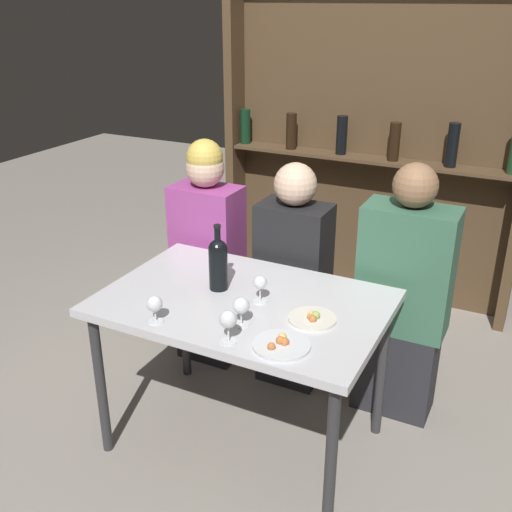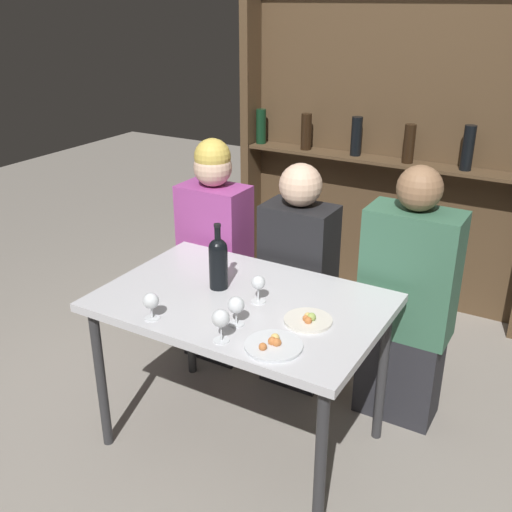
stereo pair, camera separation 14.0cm
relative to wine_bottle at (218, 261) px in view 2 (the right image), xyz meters
name	(u,v)px [view 2 (the right image)]	position (x,y,z in m)	size (l,w,h in m)	color
ground_plane	(243,439)	(0.14, -0.04, -0.86)	(10.00, 10.00, 0.00)	gray
dining_table	(242,314)	(0.14, -0.04, -0.19)	(1.17, 0.78, 0.73)	silver
wine_rack_wall	(387,122)	(0.14, 1.67, 0.32)	(1.93, 0.21, 2.34)	#4C3823
wine_bottle	(218,261)	(0.00, 0.00, 0.00)	(0.08, 0.08, 0.29)	black
wine_glass_0	(221,319)	(0.25, -0.36, -0.04)	(0.07, 0.07, 0.13)	silver
wine_glass_1	(151,302)	(-0.08, -0.36, -0.05)	(0.06, 0.06, 0.11)	silver
wine_glass_2	(236,306)	(0.23, -0.23, -0.05)	(0.07, 0.07, 0.12)	silver
wine_glass_3	(258,284)	(0.21, -0.03, -0.04)	(0.06, 0.06, 0.12)	silver
food_plate_0	(308,320)	(0.46, -0.08, -0.12)	(0.19, 0.19, 0.04)	silver
food_plate_1	(274,345)	(0.43, -0.30, -0.12)	(0.21, 0.21, 0.04)	silver
seated_person_left	(215,256)	(-0.37, 0.52, -0.25)	(0.36, 0.22, 1.24)	#26262B
seated_person_center	(298,284)	(0.13, 0.52, -0.30)	(0.35, 0.22, 1.18)	#26262B
seated_person_right	(406,306)	(0.68, 0.52, -0.27)	(0.41, 0.22, 1.24)	#26262B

